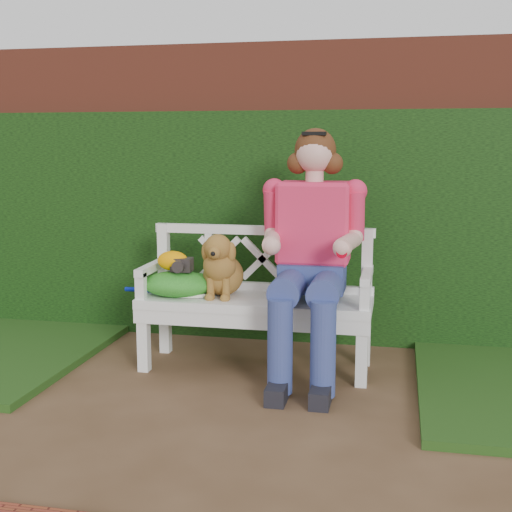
# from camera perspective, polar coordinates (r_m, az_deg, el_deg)

# --- Properties ---
(ground) EXTENTS (60.00, 60.00, 0.00)m
(ground) POSITION_cam_1_polar(r_m,az_deg,el_deg) (3.74, -4.01, -13.73)
(ground) COLOR #4A331F
(brick_wall) EXTENTS (10.00, 0.30, 2.20)m
(brick_wall) POSITION_cam_1_polar(r_m,az_deg,el_deg) (5.31, 1.46, 5.41)
(brick_wall) COLOR brown
(brick_wall) RESTS_ON ground
(ivy_hedge) EXTENTS (10.00, 0.18, 1.70)m
(ivy_hedge) POSITION_cam_1_polar(r_m,az_deg,el_deg) (5.12, 1.01, 2.45)
(ivy_hedge) COLOR #205214
(ivy_hedge) RESTS_ON ground
(garden_bench) EXTENTS (1.64, 0.79, 0.48)m
(garden_bench) POSITION_cam_1_polar(r_m,az_deg,el_deg) (4.51, -0.00, -6.40)
(garden_bench) COLOR white
(garden_bench) RESTS_ON ground
(seated_woman) EXTENTS (0.76, 0.96, 1.62)m
(seated_woman) POSITION_cam_1_polar(r_m,az_deg,el_deg) (4.32, 4.72, 0.55)
(seated_woman) COLOR #EB296A
(seated_woman) RESTS_ON ground
(dog) EXTENTS (0.35, 0.43, 0.43)m
(dog) POSITION_cam_1_polar(r_m,az_deg,el_deg) (4.45, -2.84, -0.66)
(dog) COLOR #935836
(dog) RESTS_ON garden_bench
(tennis_racket) EXTENTS (0.71, 0.44, 0.03)m
(tennis_racket) POSITION_cam_1_polar(r_m,az_deg,el_deg) (4.56, -5.90, -2.99)
(tennis_racket) COLOR silver
(tennis_racket) RESTS_ON garden_bench
(green_bag) EXTENTS (0.57, 0.52, 0.16)m
(green_bag) POSITION_cam_1_polar(r_m,az_deg,el_deg) (4.51, -6.52, -2.27)
(green_bag) COLOR #297523
(green_bag) RESTS_ON garden_bench
(camera_item) EXTENTS (0.14, 0.10, 0.09)m
(camera_item) POSITION_cam_1_polar(r_m,az_deg,el_deg) (4.49, -6.20, -0.71)
(camera_item) COLOR #272222
(camera_item) RESTS_ON green_bag
(baseball_glove) EXTENTS (0.24, 0.21, 0.13)m
(baseball_glove) POSITION_cam_1_polar(r_m,az_deg,el_deg) (4.52, -6.95, -0.40)
(baseball_glove) COLOR #F19500
(baseball_glove) RESTS_ON green_bag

